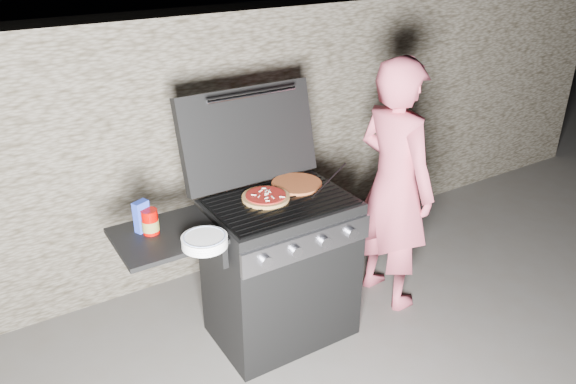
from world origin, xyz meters
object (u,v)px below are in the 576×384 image
pizza_topped (266,196)px  sauce_jar (150,222)px  gas_grill (243,282)px  person (394,186)px

pizza_topped → sauce_jar: bearing=-179.0°
gas_grill → person: size_ratio=0.82×
gas_grill → sauce_jar: sauce_jar is taller
pizza_topped → sauce_jar: sauce_jar is taller
gas_grill → person: 1.12m
gas_grill → sauce_jar: bearing=174.3°
pizza_topped → sauce_jar: (-0.67, -0.01, 0.04)m
gas_grill → person: person is taller
pizza_topped → person: size_ratio=0.16×
gas_grill → pizza_topped: bearing=17.3°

